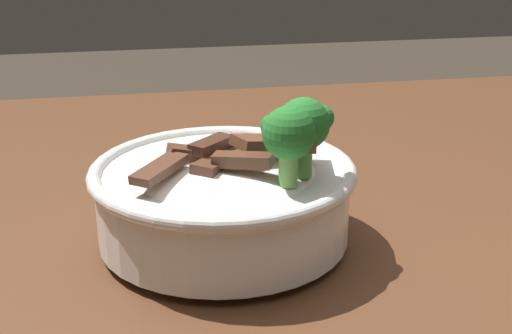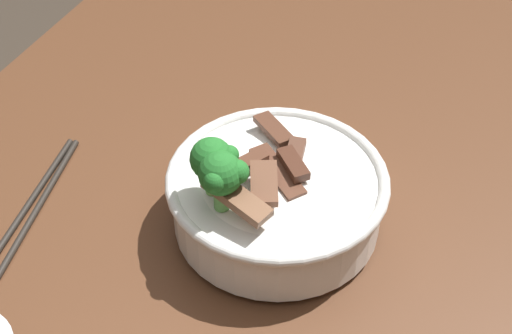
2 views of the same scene
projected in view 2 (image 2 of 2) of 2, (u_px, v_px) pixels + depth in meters
dining_table at (299, 333)px, 0.83m from camera, size 1.51×0.99×0.80m
rice_bowl at (275, 193)px, 0.77m from camera, size 0.23×0.23×0.14m
chopsticks_pair at (35, 203)px, 0.82m from camera, size 0.21×0.06×0.01m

